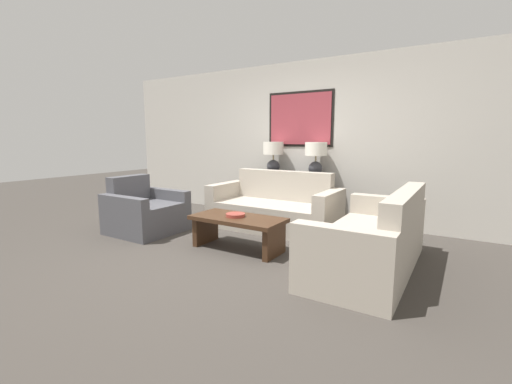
% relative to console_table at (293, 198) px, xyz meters
% --- Properties ---
extents(ground_plane, '(20.00, 20.00, 0.00)m').
position_rel_console_table_xyz_m(ground_plane, '(0.00, -2.04, -0.38)').
color(ground_plane, '#3D3833').
extents(back_wall, '(7.73, 0.12, 2.65)m').
position_rel_console_table_xyz_m(back_wall, '(0.00, 0.27, 0.95)').
color(back_wall, beige).
rests_on(back_wall, ground_plane).
extents(console_table, '(1.24, 0.39, 0.76)m').
position_rel_console_table_xyz_m(console_table, '(0.00, 0.00, 0.00)').
color(console_table, black).
rests_on(console_table, ground_plane).
extents(table_lamp_left, '(0.35, 0.35, 0.56)m').
position_rel_console_table_xyz_m(table_lamp_left, '(-0.39, 0.00, 0.73)').
color(table_lamp_left, '#333338').
rests_on(table_lamp_left, console_table).
extents(table_lamp_right, '(0.35, 0.35, 0.56)m').
position_rel_console_table_xyz_m(table_lamp_right, '(0.39, 0.00, 0.73)').
color(table_lamp_right, '#333338').
rests_on(table_lamp_right, console_table).
extents(couch_by_back_wall, '(1.97, 0.88, 0.87)m').
position_rel_console_table_xyz_m(couch_by_back_wall, '(0.00, -0.65, -0.09)').
color(couch_by_back_wall, '#ADA393').
rests_on(couch_by_back_wall, ground_plane).
extents(couch_by_side, '(0.88, 1.97, 0.87)m').
position_rel_console_table_xyz_m(couch_by_side, '(1.69, -1.59, -0.09)').
color(couch_by_side, '#ADA393').
rests_on(couch_by_side, ground_plane).
extents(coffee_table, '(1.17, 0.56, 0.42)m').
position_rel_console_table_xyz_m(coffee_table, '(0.10, -1.78, -0.08)').
color(coffee_table, '#3D2616').
rests_on(coffee_table, ground_plane).
extents(decorative_bowl, '(0.24, 0.24, 0.04)m').
position_rel_console_table_xyz_m(decorative_bowl, '(0.07, -1.79, 0.05)').
color(decorative_bowl, '#93382D').
rests_on(decorative_bowl, coffee_table).
extents(armchair_near_back_wall, '(0.92, 0.94, 0.82)m').
position_rel_console_table_xyz_m(armchair_near_back_wall, '(-1.55, -1.83, -0.10)').
color(armchair_near_back_wall, '#4C4C51').
rests_on(armchair_near_back_wall, ground_plane).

